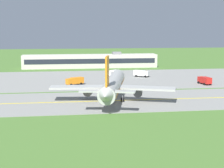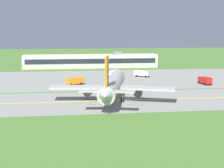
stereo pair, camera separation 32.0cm
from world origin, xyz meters
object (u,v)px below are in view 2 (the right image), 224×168
(service_truck_pushback, at_px, (114,73))
(airplane_lead, at_px, (113,85))
(service_truck_fuel, at_px, (205,80))
(service_truck_catering, at_px, (142,73))
(service_truck_baggage, at_px, (75,81))

(service_truck_pushback, bearing_deg, airplane_lead, -98.61)
(airplane_lead, bearing_deg, service_truck_fuel, 33.26)
(service_truck_catering, bearing_deg, service_truck_pushback, 169.38)
(airplane_lead, distance_m, service_truck_pushback, 46.83)
(airplane_lead, height_order, service_truck_fuel, airplane_lead)
(service_truck_baggage, distance_m, service_truck_catering, 31.40)
(service_truck_baggage, height_order, service_truck_fuel, same)
(service_truck_baggage, height_order, service_truck_catering, same)
(airplane_lead, relative_size, service_truck_catering, 6.54)
(service_truck_fuel, relative_size, service_truck_catering, 1.04)
(service_truck_baggage, distance_m, service_truck_pushback, 24.69)
(service_truck_catering, xyz_separation_m, service_truck_pushback, (-10.68, 2.00, 0.00))
(airplane_lead, height_order, service_truck_pushback, airplane_lead)
(service_truck_fuel, bearing_deg, service_truck_catering, 127.69)
(service_truck_baggage, relative_size, service_truck_pushback, 1.06)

